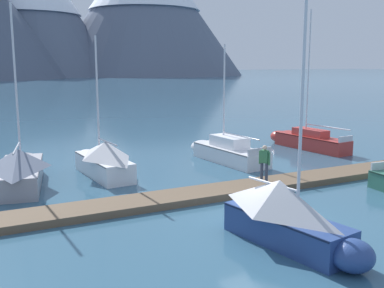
{
  "coord_description": "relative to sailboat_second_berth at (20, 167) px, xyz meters",
  "views": [
    {
      "loc": [
        -9.09,
        -13.06,
        5.75
      ],
      "look_at": [
        0.0,
        6.0,
        2.0
      ],
      "focal_mm": 42.67,
      "sensor_mm": 36.0,
      "label": 1
    }
  ],
  "objects": [
    {
      "name": "mountain_east_summit",
      "position": [
        76.13,
        193.97,
        34.82
      ],
      "size": [
        95.04,
        95.04,
        66.87
      ],
      "color": "slate",
      "rests_on": "ground"
    },
    {
      "name": "sailboat_end_of_dock",
      "position": [
        18.56,
        1.71,
        -0.28
      ],
      "size": [
        2.08,
        7.02,
        9.22
      ],
      "color": "#B2332D",
      "rests_on": "ground"
    },
    {
      "name": "ground_plane",
      "position": [
        7.37,
        -9.56,
        -0.88
      ],
      "size": [
        700.0,
        700.0,
        0.0
      ],
      "primitive_type": "plane",
      "color": "#335B75"
    },
    {
      "name": "sailboat_far_berth",
      "position": [
        11.57,
        0.58,
        -0.28
      ],
      "size": [
        2.36,
        6.61,
        6.83
      ],
      "color": "silver",
      "rests_on": "ground"
    },
    {
      "name": "sailboat_mid_dock_starboard",
      "position": [
        6.97,
        -11.51,
        0.11
      ],
      "size": [
        2.36,
        5.44,
        9.24
      ],
      "color": "navy",
      "rests_on": "ground"
    },
    {
      "name": "dock",
      "position": [
        7.37,
        -5.56,
        -0.73
      ],
      "size": [
        26.63,
        2.54,
        0.3
      ],
      "color": "brown",
      "rests_on": "ground"
    },
    {
      "name": "mountain_shoulder_ridge",
      "position": [
        22.84,
        196.05,
        31.75
      ],
      "size": [
        77.12,
        77.12,
        60.93
      ],
      "color": "slate",
      "rests_on": "ground"
    },
    {
      "name": "sailboat_mid_dock_port",
      "position": [
        4.01,
        0.13,
        0.01
      ],
      "size": [
        2.14,
        5.85,
        7.12
      ],
      "color": "white",
      "rests_on": "ground"
    },
    {
      "name": "sailboat_second_berth",
      "position": [
        0.0,
        0.0,
        0.0
      ],
      "size": [
        2.93,
        7.12,
        8.49
      ],
      "color": "#93939E",
      "rests_on": "ground"
    },
    {
      "name": "person_on_dock",
      "position": [
        10.3,
        -5.29,
        0.38
      ],
      "size": [
        0.36,
        0.54,
        1.69
      ],
      "color": "#384256",
      "rests_on": "dock"
    }
  ]
}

